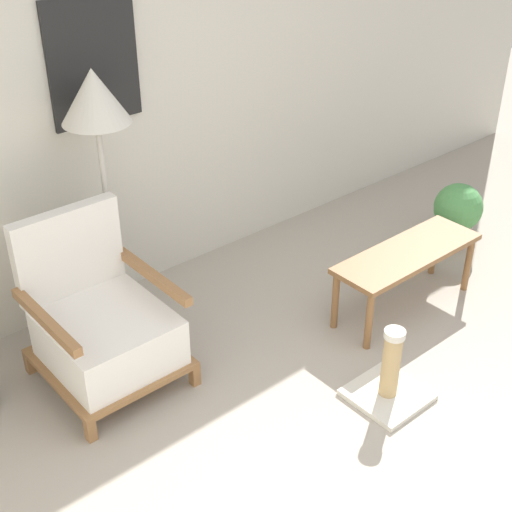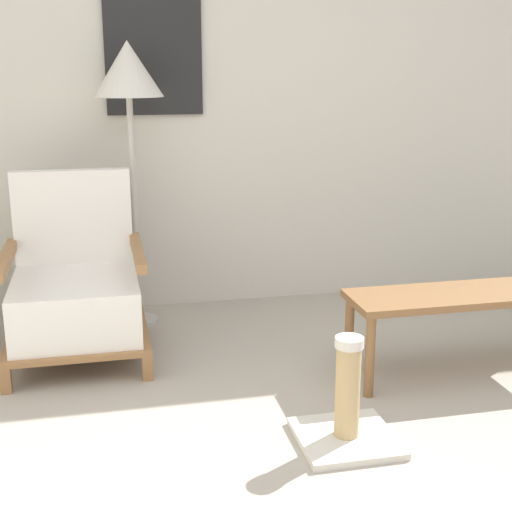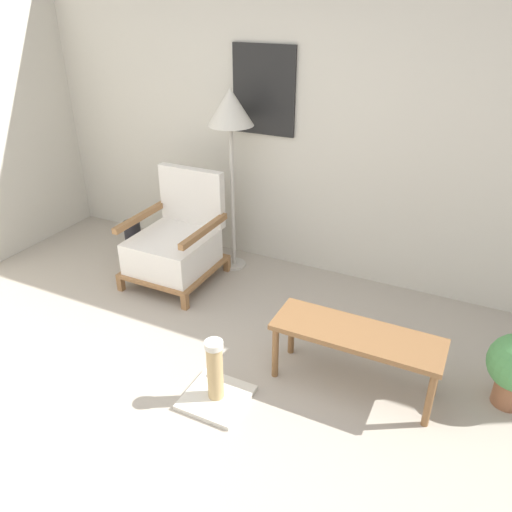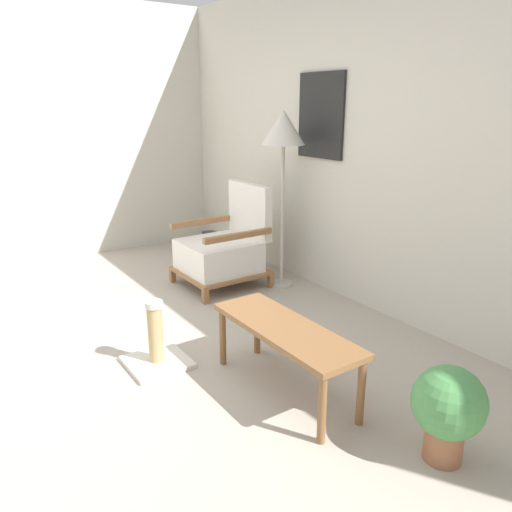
{
  "view_description": "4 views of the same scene",
  "coord_description": "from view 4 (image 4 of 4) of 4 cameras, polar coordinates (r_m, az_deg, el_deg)",
  "views": [
    {
      "loc": [
        -2.32,
        -1.23,
        2.68
      ],
      "look_at": [
        -0.04,
        1.46,
        0.55
      ],
      "focal_mm": 50.0,
      "sensor_mm": 36.0,
      "label": 1
    },
    {
      "loc": [
        -0.79,
        -1.9,
        1.47
      ],
      "look_at": [
        -0.04,
        1.46,
        0.55
      ],
      "focal_mm": 50.0,
      "sensor_mm": 36.0,
      "label": 2
    },
    {
      "loc": [
        1.39,
        -1.45,
        2.28
      ],
      "look_at": [
        -0.04,
        1.46,
        0.55
      ],
      "focal_mm": 35.0,
      "sensor_mm": 36.0,
      "label": 3
    },
    {
      "loc": [
        2.94,
        -0.58,
        1.67
      ],
      "look_at": [
        -0.04,
        1.46,
        0.55
      ],
      "focal_mm": 35.0,
      "sensor_mm": 36.0,
      "label": 4
    }
  ],
  "objects": [
    {
      "name": "ground_plane",
      "position": [
        3.43,
        -20.74,
        -13.14
      ],
      "size": [
        14.0,
        14.0,
        0.0
      ],
      "primitive_type": "plane",
      "color": "#A89E8E"
    },
    {
      "name": "potted_plant",
      "position": [
        2.62,
        21.1,
        -15.82
      ],
      "size": [
        0.35,
        0.35,
        0.49
      ],
      "color": "#935B3D",
      "rests_on": "ground_plane"
    },
    {
      "name": "vase",
      "position": [
        5.37,
        -5.32,
        0.99
      ],
      "size": [
        0.16,
        0.16,
        0.34
      ],
      "primitive_type": "cylinder",
      "color": "black",
      "rests_on": "ground_plane"
    },
    {
      "name": "armchair",
      "position": [
        4.68,
        -3.7,
        0.78
      ],
      "size": [
        0.7,
        0.75,
        0.94
      ],
      "color": "olive",
      "rests_on": "ground_plane"
    },
    {
      "name": "wall_left",
      "position": [
        5.7,
        -24.06,
        12.61
      ],
      "size": [
        0.06,
        8.0,
        2.7
      ],
      "color": "beige",
      "rests_on": "ground_plane"
    },
    {
      "name": "coffee_table",
      "position": [
        2.95,
        3.34,
        -9.03
      ],
      "size": [
        1.05,
        0.35,
        0.42
      ],
      "color": "brown",
      "rests_on": "ground_plane"
    },
    {
      "name": "scratching_post",
      "position": [
        3.39,
        -11.31,
        -10.16
      ],
      "size": [
        0.39,
        0.39,
        0.45
      ],
      "color": "beige",
      "rests_on": "ground_plane"
    },
    {
      "name": "wall_back",
      "position": [
        4.23,
        11.72,
        12.61
      ],
      "size": [
        8.0,
        0.09,
        2.7
      ],
      "color": "beige",
      "rests_on": "ground_plane"
    },
    {
      "name": "floor_lamp",
      "position": [
        4.46,
        3.14,
        13.66
      ],
      "size": [
        0.38,
        0.38,
        1.6
      ],
      "color": "#B7B2A8",
      "rests_on": "ground_plane"
    }
  ]
}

